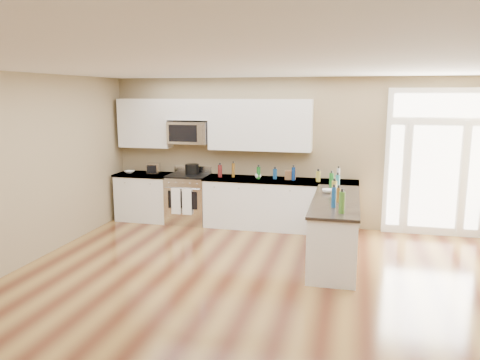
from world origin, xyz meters
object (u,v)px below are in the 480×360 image
Objects in this scene: toaster_oven at (154,168)px; kitchen_range at (188,198)px; stockpot at (192,169)px; peninsula_cabinet at (335,232)px.

kitchen_range is at bearing -11.62° from toaster_oven.
kitchen_range is 4.02× the size of stockpot.
toaster_oven reaches higher than peninsula_cabinet.
kitchen_range is at bearing -111.64° from stockpot.
toaster_oven is at bearing -174.08° from stockpot.
kitchen_range is 0.92m from toaster_oven.
toaster_oven is (-0.78, -0.08, -0.01)m from stockpot.
peninsula_cabinet is at bearing -26.69° from kitchen_range.
kitchen_range is 0.59m from stockpot.
kitchen_range is at bearing 153.31° from peninsula_cabinet.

